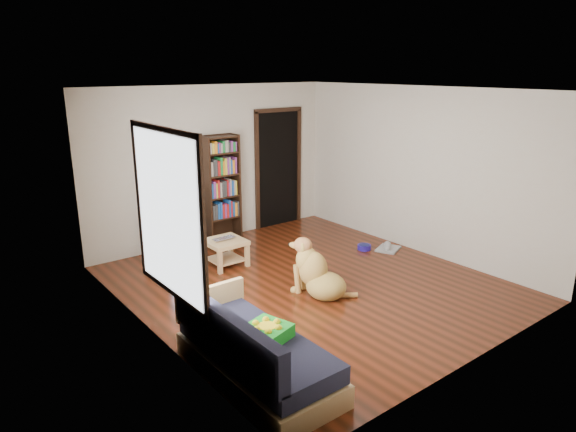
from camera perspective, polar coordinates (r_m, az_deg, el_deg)
ground at (r=7.14m, az=2.31°, el=-7.49°), size 5.00×5.00×0.00m
ceiling at (r=6.54m, az=2.58°, el=13.86°), size 5.00×5.00×0.00m
wall_back at (r=8.73m, az=-8.31°, el=5.72°), size 4.50×0.00×4.50m
wall_front at (r=5.16m, az=20.77°, el=-2.59°), size 4.50×0.00×4.50m
wall_left at (r=5.58m, az=-15.46°, el=-0.72°), size 0.00×5.00×5.00m
wall_right at (r=8.33m, az=14.36°, el=4.87°), size 0.00×5.00×5.00m
green_cushion at (r=4.93m, az=-2.34°, el=-12.76°), size 0.47×0.47×0.13m
laptop at (r=7.64m, az=-6.91°, el=-2.62°), size 0.37×0.25×0.03m
dog_bowl at (r=8.48m, az=8.47°, el=-3.44°), size 0.22×0.22×0.08m
grey_rag at (r=8.54m, az=11.07°, el=-3.60°), size 0.49×0.45×0.03m
window at (r=5.08m, az=-13.25°, el=0.16°), size 0.03×1.46×1.70m
doorway at (r=9.48m, az=-1.10°, el=5.60°), size 1.03×0.05×2.19m
tv_stand at (r=8.37m, az=-12.51°, el=-2.26°), size 0.90×0.45×0.50m
crt_tv at (r=8.25m, az=-12.77°, el=0.90°), size 0.55×0.52×0.58m
bookshelf at (r=8.68m, az=-7.43°, el=3.67°), size 0.60×0.30×1.80m
sofa at (r=5.03m, az=-4.00°, el=-15.07°), size 0.80×1.80×0.80m
coffee_table at (r=7.71m, az=-7.00°, el=-3.50°), size 0.55×0.55×0.40m
dog at (r=6.70m, az=3.25°, el=-6.48°), size 0.66×0.87×0.78m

